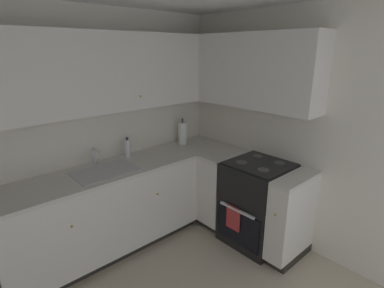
% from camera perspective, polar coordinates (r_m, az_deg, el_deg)
% --- Properties ---
extents(wall_back, '(4.17, 0.05, 2.46)m').
position_cam_1_polar(wall_back, '(3.12, -27.22, 0.44)').
color(wall_back, silver).
rests_on(wall_back, ground_plane).
extents(wall_right, '(0.05, 3.15, 2.46)m').
position_cam_1_polar(wall_right, '(3.20, 20.89, 1.63)').
color(wall_right, silver).
rests_on(wall_right, ground_plane).
extents(lower_cabinets_back, '(2.01, 0.62, 0.88)m').
position_cam_1_polar(lower_cabinets_back, '(3.27, -16.26, -12.63)').
color(lower_cabinets_back, silver).
rests_on(lower_cabinets_back, ground_plane).
extents(countertop_back, '(3.21, 0.60, 0.03)m').
position_cam_1_polar(countertop_back, '(3.07, -17.00, -5.35)').
color(countertop_back, beige).
rests_on(countertop_back, lower_cabinets_back).
extents(lower_cabinets_right, '(0.62, 1.16, 0.88)m').
position_cam_1_polar(lower_cabinets_right, '(3.43, 10.75, -10.68)').
color(lower_cabinets_right, silver).
rests_on(lower_cabinets_right, ground_plane).
extents(countertop_right, '(0.60, 1.16, 0.03)m').
position_cam_1_polar(countertop_right, '(3.24, 11.17, -3.65)').
color(countertop_right, beige).
rests_on(countertop_right, lower_cabinets_right).
extents(oven_range, '(0.68, 0.62, 1.06)m').
position_cam_1_polar(oven_range, '(3.37, 12.41, -10.87)').
color(oven_range, black).
rests_on(oven_range, ground_plane).
extents(upper_cabinets_back, '(2.89, 0.34, 0.75)m').
position_cam_1_polar(upper_cabinets_back, '(2.92, -22.79, 12.24)').
color(upper_cabinets_back, silver).
extents(upper_cabinets_right, '(0.32, 1.71, 0.75)m').
position_cam_1_polar(upper_cabinets_right, '(3.31, 9.92, 13.78)').
color(upper_cabinets_right, silver).
extents(sink, '(0.60, 0.40, 0.10)m').
position_cam_1_polar(sink, '(3.06, -16.25, -5.78)').
color(sink, '#B7B7BC').
rests_on(sink, countertop_back).
extents(faucet, '(0.07, 0.16, 0.19)m').
position_cam_1_polar(faucet, '(3.18, -18.06, -2.01)').
color(faucet, silver).
rests_on(faucet, countertop_back).
extents(soap_bottle, '(0.06, 0.06, 0.23)m').
position_cam_1_polar(soap_bottle, '(3.35, -12.24, -0.82)').
color(soap_bottle, silver).
rests_on(soap_bottle, countertop_back).
extents(paper_towel_roll, '(0.11, 0.11, 0.34)m').
position_cam_1_polar(paper_towel_roll, '(3.75, -1.81, 2.12)').
color(paper_towel_roll, white).
rests_on(paper_towel_roll, countertop_back).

